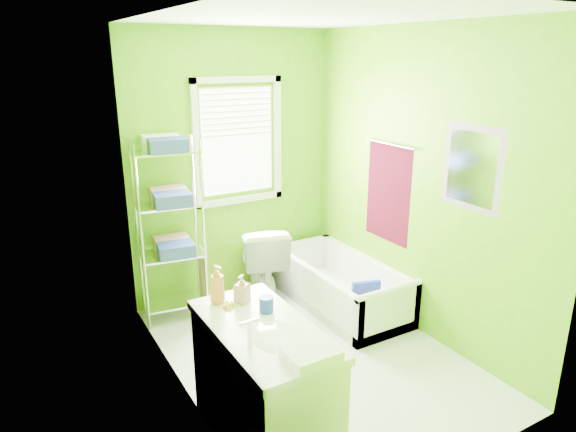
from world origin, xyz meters
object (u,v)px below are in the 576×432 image
wire_shelf_unit (172,211)px  vanity (264,381)px  bathtub (342,292)px  toilet (262,261)px

wire_shelf_unit → vanity: bearing=-91.9°
bathtub → toilet: 0.85m
bathtub → toilet: bearing=134.8°
toilet → wire_shelf_unit: size_ratio=0.47×
wire_shelf_unit → bathtub: bearing=-24.0°
vanity → wire_shelf_unit: 1.96m
bathtub → vanity: bearing=-140.5°
toilet → vanity: bearing=80.6°
bathtub → wire_shelf_unit: size_ratio=0.88×
bathtub → toilet: (-0.57, 0.57, 0.24)m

